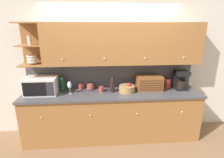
% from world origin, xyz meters
% --- Properties ---
extents(ground_plane, '(24.00, 24.00, 0.00)m').
position_xyz_m(ground_plane, '(0.00, 0.00, 0.00)').
color(ground_plane, '#896647').
extents(wall_back, '(5.65, 0.06, 2.60)m').
position_xyz_m(wall_back, '(0.00, 0.03, 1.30)').
color(wall_back, silver).
rests_on(wall_back, ground_plane).
extents(counter_unit, '(3.27, 0.67, 0.93)m').
position_xyz_m(counter_unit, '(0.00, -0.32, 0.46)').
color(counter_unit, '#A36B38').
rests_on(counter_unit, ground_plane).
extents(backsplash_panel, '(3.25, 0.01, 0.51)m').
position_xyz_m(backsplash_panel, '(0.00, -0.01, 1.18)').
color(backsplash_panel, '#4C4C51').
rests_on(backsplash_panel, counter_unit).
extents(upper_cabinets, '(3.25, 0.38, 0.73)m').
position_xyz_m(upper_cabinets, '(0.16, -0.18, 1.80)').
color(upper_cabinets, '#A36B38').
rests_on(upper_cabinets, backsplash_panel).
extents(microwave, '(0.55, 0.40, 0.30)m').
position_xyz_m(microwave, '(-1.28, -0.27, 1.08)').
color(microwave, silver).
rests_on(microwave, counter_unit).
extents(wine_bottle, '(0.09, 0.09, 0.34)m').
position_xyz_m(wine_bottle, '(-0.92, -0.19, 1.08)').
color(wine_bottle, '#19381E').
rests_on(wine_bottle, counter_unit).
extents(wine_glass, '(0.08, 0.08, 0.23)m').
position_xyz_m(wine_glass, '(-0.78, -0.31, 1.08)').
color(wine_glass, silver).
rests_on(wine_glass, counter_unit).
extents(mug_blue_second, '(0.10, 0.09, 0.11)m').
position_xyz_m(mug_blue_second, '(-0.60, -0.08, 0.98)').
color(mug_blue_second, '#B73D38').
rests_on(mug_blue_second, counter_unit).
extents(bowl_stack_on_counter, '(0.16, 0.16, 0.12)m').
position_xyz_m(bowl_stack_on_counter, '(-0.41, -0.13, 0.98)').
color(bowl_stack_on_counter, '#9E473D').
rests_on(bowl_stack_on_counter, counter_unit).
extents(mug, '(0.11, 0.09, 0.09)m').
position_xyz_m(mug, '(-0.20, -0.26, 0.97)').
color(mug, '#B73D38').
rests_on(mug, counter_unit).
extents(second_wine_bottle, '(0.09, 0.09, 0.32)m').
position_xyz_m(second_wine_bottle, '(0.00, -0.30, 1.07)').
color(second_wine_bottle, black).
rests_on(second_wine_bottle, counter_unit).
extents(fruit_basket, '(0.29, 0.29, 0.18)m').
position_xyz_m(fruit_basket, '(0.27, -0.32, 0.99)').
color(fruit_basket, '#A87F4C').
rests_on(fruit_basket, counter_unit).
extents(bread_box, '(0.47, 0.29, 0.27)m').
position_xyz_m(bread_box, '(0.71, -0.24, 1.06)').
color(bread_box, brown).
rests_on(bread_box, counter_unit).
extents(storage_canister, '(0.14, 0.14, 0.17)m').
position_xyz_m(storage_canister, '(1.11, -0.15, 1.01)').
color(storage_canister, '#B22D28').
rests_on(storage_canister, counter_unit).
extents(coffee_maker, '(0.23, 0.23, 0.36)m').
position_xyz_m(coffee_maker, '(1.34, -0.23, 1.11)').
color(coffee_maker, black).
rests_on(coffee_maker, counter_unit).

